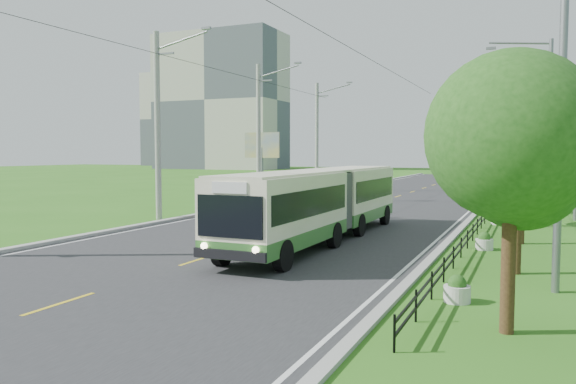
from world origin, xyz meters
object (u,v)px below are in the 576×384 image
Objects in this scene: billboard_right at (576,122)px; dump_truck at (267,198)px; tree_fourth at (527,153)px; bus at (321,199)px; pole_near at (158,125)px; streetlight_mid at (545,125)px; tree_fifth at (528,148)px; tree_front at (515,146)px; tree_second at (521,155)px; planter_near at (484,242)px; streetlight_far at (542,134)px; planter_front at (457,290)px; pole_far at (317,137)px; billboard_left at (262,149)px; tree_third at (525,143)px; tree_back at (529,152)px; streetlight_near at (555,101)px; planter_far at (505,205)px; planter_mid at (497,219)px; pole_mid at (259,132)px.

billboard_right is 18.30m from dump_truck.
bus is at bearing -130.93° from tree_fourth.
billboard_right is at bearing 28.14° from pole_near.
billboard_right is at bearing 74.56° from streetlight_mid.
bus is at bearing -117.15° from tree_fifth.
dump_truck is (6.46, 0.04, -3.73)m from pole_near.
tree_front is 6.00m from tree_second.
billboard_right is at bearing 75.20° from planter_near.
streetlight_far is 13.54× the size of planter_front.
pole_far is 9.17m from billboard_left.
tree_front is at bearing -91.41° from streetlight_far.
pole_far is at bearing 126.09° from tree_third.
tree_fifth is at bearing 90.00° from tree_fourth.
dump_truck is at bearing -156.36° from tree_fourth.
tree_front is 17.92m from streetlight_mid.
tree_front is 30.00m from tree_back.
pole_far reaches higher than tree_third.
streetlight_mid is at bearing 46.23° from bus.
billboard_left is (-1.24, 15.00, -1.23)m from pole_near.
tree_second is 2.67m from streetlight_near.
streetlight_near is at bearing -84.49° from tree_third.
pole_far is 14.93× the size of planter_far.
planter_front is 22.88m from billboard_right.
tree_fifth is 1.05× the size of tree_back.
dump_truck is at bearing -154.49° from planter_mid.
pole_far is 1.10× the size of streetlight_near.
planter_far is (16.86, 1.00, -4.81)m from pole_mid.
tree_back is at bearing -20.74° from pole_far.
billboard_left is 0.35× the size of bus.
dump_truck is at bearing 149.38° from tree_second.
planter_far is at bearing 93.62° from tree_second.
streetlight_near is at bearing -69.84° from tree_second.
tree_third reaches higher than tree_fifth.
planter_near is (-1.26, -14.14, -3.57)m from tree_fifth.
pole_mid is 1.89× the size of tree_second.
streetlight_near is at bearing -48.01° from pole_mid.
planter_front is at bearing -92.56° from tree_back.
pole_near reaches higher than billboard_right.
billboard_right is at bearing 46.06° from dump_truck.
pole_near is 1.72× the size of tree_fifth.
pole_mid reaches higher than billboard_right.
pole_near is 1.10× the size of streetlight_near.
pole_near is at bearing -90.00° from pole_far.
billboard_left reaches higher than dump_truck.
billboard_left reaches higher than planter_far.
planter_mid is at bearing -180.00° from streetlight_mid.
pole_near is 14.93× the size of planter_mid.
streetlight_near is (18.90, -21.00, -0.19)m from pole_mid.
streetlight_near reaches higher than planter_mid.
tree_back is 22.10m from bus.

